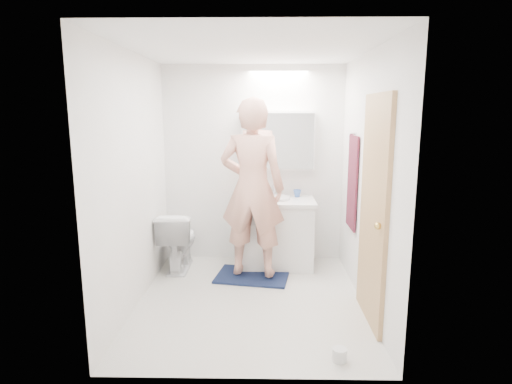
{
  "coord_description": "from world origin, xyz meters",
  "views": [
    {
      "loc": [
        0.12,
        -3.9,
        1.85
      ],
      "look_at": [
        0.05,
        0.25,
        1.05
      ],
      "focal_mm": 29.42,
      "sensor_mm": 36.0,
      "label": 1
    }
  ],
  "objects_px": {
    "toilet_paper_roll": "(340,355)",
    "soap_bottle_a": "(253,187)",
    "person": "(252,188)",
    "vanity_cabinet": "(274,235)",
    "medicine_cabinet": "(278,141)",
    "soap_bottle_b": "(258,190)",
    "toilet": "(178,240)",
    "toothbrush_cup": "(297,193)"
  },
  "relations": [
    {
      "from": "person",
      "to": "soap_bottle_a",
      "type": "height_order",
      "value": "person"
    },
    {
      "from": "toothbrush_cup",
      "to": "toilet_paper_roll",
      "type": "distance_m",
      "value": 2.3
    },
    {
      "from": "soap_bottle_b",
      "to": "soap_bottle_a",
      "type": "bearing_deg",
      "value": -152.59
    },
    {
      "from": "toilet",
      "to": "toilet_paper_roll",
      "type": "xyz_separation_m",
      "value": [
        1.58,
        -1.87,
        -0.3
      ]
    },
    {
      "from": "vanity_cabinet",
      "to": "soap_bottle_a",
      "type": "relative_size",
      "value": 3.79
    },
    {
      "from": "toothbrush_cup",
      "to": "soap_bottle_b",
      "type": "bearing_deg",
      "value": 177.6
    },
    {
      "from": "vanity_cabinet",
      "to": "toilet",
      "type": "height_order",
      "value": "vanity_cabinet"
    },
    {
      "from": "vanity_cabinet",
      "to": "soap_bottle_a",
      "type": "height_order",
      "value": "soap_bottle_a"
    },
    {
      "from": "toothbrush_cup",
      "to": "toilet_paper_roll",
      "type": "height_order",
      "value": "toothbrush_cup"
    },
    {
      "from": "vanity_cabinet",
      "to": "toilet",
      "type": "relative_size",
      "value": 1.28
    },
    {
      "from": "person",
      "to": "toilet_paper_roll",
      "type": "height_order",
      "value": "person"
    },
    {
      "from": "soap_bottle_a",
      "to": "toilet",
      "type": "bearing_deg",
      "value": -163.28
    },
    {
      "from": "toothbrush_cup",
      "to": "toilet_paper_roll",
      "type": "xyz_separation_m",
      "value": [
        0.16,
        -2.15,
        -0.82
      ]
    },
    {
      "from": "toilet_paper_roll",
      "to": "soap_bottle_a",
      "type": "bearing_deg",
      "value": 108.12
    },
    {
      "from": "vanity_cabinet",
      "to": "soap_bottle_b",
      "type": "height_order",
      "value": "soap_bottle_b"
    },
    {
      "from": "toothbrush_cup",
      "to": "medicine_cabinet",
      "type": "bearing_deg",
      "value": 168.1
    },
    {
      "from": "vanity_cabinet",
      "to": "person",
      "type": "height_order",
      "value": "person"
    },
    {
      "from": "vanity_cabinet",
      "to": "toothbrush_cup",
      "type": "xyz_separation_m",
      "value": [
        0.28,
        0.16,
        0.48
      ]
    },
    {
      "from": "vanity_cabinet",
      "to": "toothbrush_cup",
      "type": "bearing_deg",
      "value": 29.87
    },
    {
      "from": "toilet",
      "to": "soap_bottle_b",
      "type": "relative_size",
      "value": 4.51
    },
    {
      "from": "person",
      "to": "toilet_paper_roll",
      "type": "bearing_deg",
      "value": 122.92
    },
    {
      "from": "medicine_cabinet",
      "to": "toothbrush_cup",
      "type": "bearing_deg",
      "value": -11.9
    },
    {
      "from": "soap_bottle_a",
      "to": "toothbrush_cup",
      "type": "relative_size",
      "value": 2.45
    },
    {
      "from": "soap_bottle_b",
      "to": "toothbrush_cup",
      "type": "xyz_separation_m",
      "value": [
        0.48,
        -0.02,
        -0.03
      ]
    },
    {
      "from": "toilet_paper_roll",
      "to": "soap_bottle_b",
      "type": "bearing_deg",
      "value": 106.49
    },
    {
      "from": "toilet",
      "to": "toothbrush_cup",
      "type": "distance_m",
      "value": 1.53
    },
    {
      "from": "person",
      "to": "vanity_cabinet",
      "type": "bearing_deg",
      "value": -114.85
    },
    {
      "from": "toilet",
      "to": "vanity_cabinet",
      "type": "bearing_deg",
      "value": -173.77
    },
    {
      "from": "soap_bottle_a",
      "to": "toothbrush_cup",
      "type": "xyz_separation_m",
      "value": [
        0.54,
        0.01,
        -0.07
      ]
    },
    {
      "from": "soap_bottle_b",
      "to": "toilet_paper_roll",
      "type": "distance_m",
      "value": 2.42
    },
    {
      "from": "vanity_cabinet",
      "to": "toilet_paper_roll",
      "type": "bearing_deg",
      "value": -77.44
    },
    {
      "from": "medicine_cabinet",
      "to": "person",
      "type": "relative_size",
      "value": 0.45
    },
    {
      "from": "person",
      "to": "soap_bottle_b",
      "type": "distance_m",
      "value": 0.57
    },
    {
      "from": "soap_bottle_a",
      "to": "toilet_paper_roll",
      "type": "bearing_deg",
      "value": -71.88
    },
    {
      "from": "vanity_cabinet",
      "to": "soap_bottle_b",
      "type": "distance_m",
      "value": 0.57
    },
    {
      "from": "soap_bottle_a",
      "to": "soap_bottle_b",
      "type": "distance_m",
      "value": 0.08
    },
    {
      "from": "toothbrush_cup",
      "to": "vanity_cabinet",
      "type": "bearing_deg",
      "value": -150.13
    },
    {
      "from": "person",
      "to": "toothbrush_cup",
      "type": "distance_m",
      "value": 0.77
    },
    {
      "from": "vanity_cabinet",
      "to": "toilet",
      "type": "bearing_deg",
      "value": -174.24
    },
    {
      "from": "medicine_cabinet",
      "to": "toilet",
      "type": "bearing_deg",
      "value": -164.61
    },
    {
      "from": "person",
      "to": "soap_bottle_a",
      "type": "relative_size",
      "value": 8.22
    },
    {
      "from": "vanity_cabinet",
      "to": "medicine_cabinet",
      "type": "xyz_separation_m",
      "value": [
        0.04,
        0.21,
        1.11
      ]
    }
  ]
}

